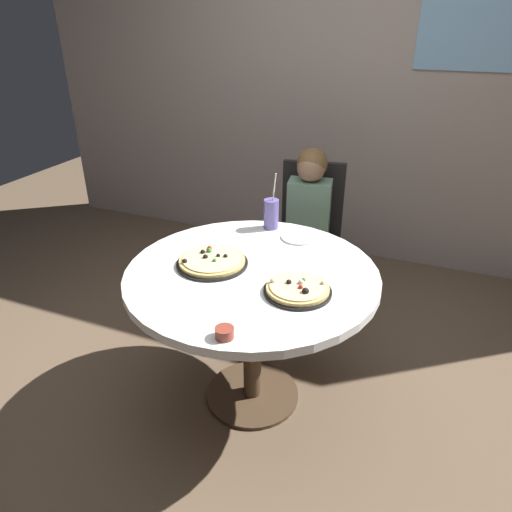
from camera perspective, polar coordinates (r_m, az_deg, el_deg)
name	(u,v)px	position (r m, az deg, el deg)	size (l,w,h in m)	color
ground_plane	(252,395)	(2.55, -0.44, -16.63)	(8.00, 8.00, 0.00)	brown
wall_with_window	(354,65)	(3.68, 11.90, 21.91)	(5.20, 0.14, 2.90)	#A8998E
dining_table	(252,290)	(2.15, -0.50, -4.24)	(1.15, 1.15, 0.75)	white
chair_wooden	(310,228)	(3.07, 6.61, 3.38)	(0.46, 0.46, 0.95)	black
diner_child	(306,247)	(2.93, 6.10, 1.14)	(0.31, 0.43, 1.08)	#3F4766
pizza_veggie	(212,261)	(2.15, -5.41, -0.65)	(0.33, 0.33, 0.05)	black
pizza_cheese	(298,289)	(1.94, 5.12, -4.05)	(0.29, 0.29, 0.05)	black
soda_cup	(271,214)	(2.49, 1.87, 5.18)	(0.08, 0.08, 0.31)	#6659A5
sauce_bowl	(225,333)	(1.68, -3.88, -9.35)	(0.07, 0.07, 0.04)	brown
plate_small	(299,237)	(2.41, 5.28, 2.28)	(0.18, 0.18, 0.01)	white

